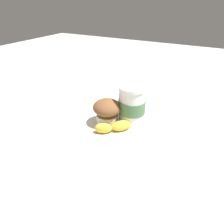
# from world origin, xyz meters

# --- Properties ---
(ground_plane) EXTENTS (3.00, 3.00, 0.00)m
(ground_plane) POSITION_xyz_m (0.00, 0.00, 0.00)
(ground_plane) COLOR beige
(paper_napkin) EXTENTS (0.26, 0.26, 0.00)m
(paper_napkin) POSITION_xyz_m (0.00, 0.00, 0.00)
(paper_napkin) COLOR beige
(paper_napkin) RESTS_ON ground_plane
(coffee_cup) EXTENTS (0.09, 0.09, 0.14)m
(coffee_cup) POSITION_xyz_m (-0.05, 0.05, 0.07)
(coffee_cup) COLOR white
(coffee_cup) RESTS_ON paper_napkin
(muffin) EXTENTS (0.10, 0.10, 0.09)m
(muffin) POSITION_xyz_m (0.00, -0.02, 0.05)
(muffin) COLOR white
(muffin) RESTS_ON paper_napkin
(banana) EXTENTS (0.15, 0.12, 0.03)m
(banana) POSITION_xyz_m (0.01, 0.04, 0.02)
(banana) COLOR yellow
(banana) RESTS_ON paper_napkin
(wooden_stirrer) EXTENTS (0.06, 0.10, 0.00)m
(wooden_stirrer) POSITION_xyz_m (-0.12, -0.12, 0.00)
(wooden_stirrer) COLOR #9E7547
(wooden_stirrer) RESTS_ON ground_plane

